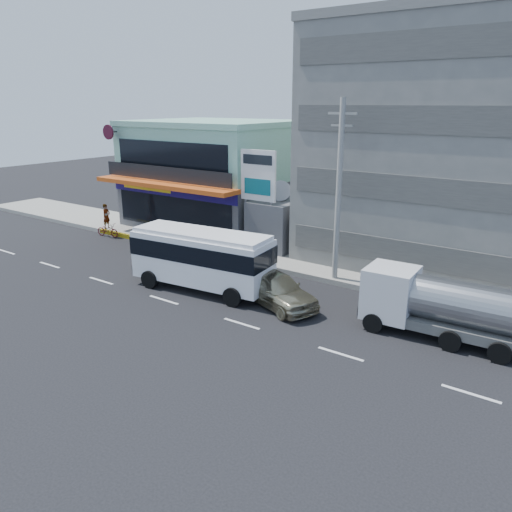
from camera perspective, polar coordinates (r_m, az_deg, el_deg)
The scene contains 12 objects.
ground at distance 26.20m, azimuth -10.48°, elevation -4.97°, with size 120.00×120.00×0.00m, color black.
sidewalk at distance 30.68m, azimuth 9.03°, elevation -1.27°, with size 70.00×5.00×0.30m, color gray.
shop_building at distance 40.40m, azimuth -4.68°, elevation 8.95°, with size 12.40×11.70×8.00m.
concrete_building at distance 32.78m, azimuth 22.04°, elevation 11.15°, with size 16.00×12.00×14.00m, color gray.
gap_structure at distance 34.66m, azimuth 3.59°, elevation 3.81°, with size 3.00×6.00×3.50m, color #3E3F43.
satellite_dish at distance 33.45m, azimuth 2.74°, elevation 6.53°, with size 1.50×1.50×0.15m, color slate.
billboard at distance 32.02m, azimuth 0.26°, elevation 8.53°, with size 2.60×0.18×6.90m.
utility_pole_near at distance 27.20m, azimuth 9.43°, elevation 7.22°, with size 1.60×0.30×10.00m.
minibus at distance 26.71m, azimuth -6.23°, elevation 0.09°, with size 8.01×3.39×3.26m.
sedan at distance 24.88m, azimuth 2.33°, elevation -3.77°, with size 2.03×5.04×1.72m, color tan.
tanker_truck at distance 22.68m, azimuth 20.28°, elevation -5.31°, with size 7.13×2.56×2.77m.
motorcycle_rider at distance 39.26m, azimuth -16.63°, elevation 3.31°, with size 2.02×0.98×2.49m.
Camera 1 is at (17.62, -16.76, 9.76)m, focal length 35.00 mm.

